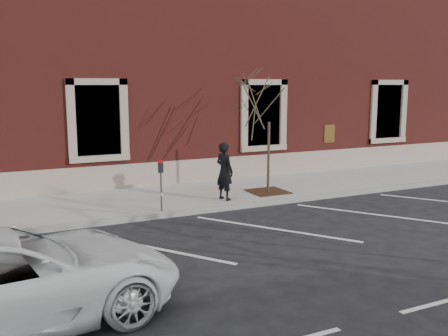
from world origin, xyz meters
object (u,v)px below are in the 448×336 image
man (225,171)px  white_truck (1,280)px  parking_meter (161,176)px  sapling (269,102)px

man → white_truck: size_ratio=0.32×
man → parking_meter: bearing=84.2°
parking_meter → sapling: (3.82, 0.83, 1.86)m
parking_meter → sapling: sapling is taller
sapling → white_truck: (-7.90, -5.79, -2.24)m
man → white_truck: 8.26m
man → parking_meter: 2.18m
parking_meter → man: bearing=26.2°
parking_meter → sapling: size_ratio=0.34×
white_truck → parking_meter: bearing=-48.1°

